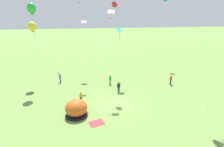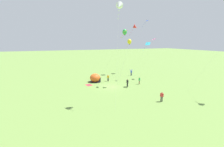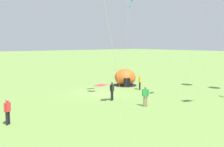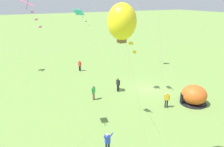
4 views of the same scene
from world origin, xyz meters
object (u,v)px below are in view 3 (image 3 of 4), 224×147
at_px(person_far_back, 112,90).
at_px(popup_tent, 125,78).
at_px(person_strolling, 145,95).
at_px(person_watching_sky, 7,110).
at_px(person_center_field, 140,81).

bearing_deg(person_far_back, popup_tent, -139.69).
xyz_separation_m(person_strolling, person_watching_sky, (10.52, -2.19, 0.00)).
bearing_deg(person_center_field, person_strolling, 48.43).
height_order(person_center_field, person_strolling, same).
bearing_deg(person_strolling, person_watching_sky, -11.73).
xyz_separation_m(popup_tent, person_strolling, (5.95, 9.21, -0.03)).
bearing_deg(popup_tent, person_far_back, 40.31).
bearing_deg(person_center_field, person_far_back, 21.87).
xyz_separation_m(person_far_back, person_watching_sky, (9.81, 1.38, 0.00)).
height_order(popup_tent, person_center_field, popup_tent).
height_order(person_far_back, person_strolling, same).
distance_m(popup_tent, person_far_back, 8.72).
bearing_deg(person_far_back, person_center_field, -158.13).
xyz_separation_m(person_center_field, person_watching_sky, (15.82, 3.79, 0.00)).
bearing_deg(person_strolling, person_far_back, -78.80).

